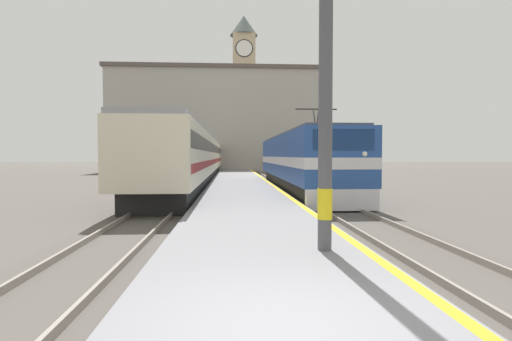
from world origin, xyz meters
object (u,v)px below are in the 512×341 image
Objects in this scene: passenger_train at (201,157)px; locomotive_train at (299,162)px; clock_tower at (244,88)px; catenary_mast at (330,25)px.

locomotive_train is at bearing -63.84° from passenger_train.
locomotive_train is 44.12m from clock_tower.
locomotive_train is 2.20× the size of catenary_mast.
catenary_mast is at bearing -81.26° from passenger_train.
clock_tower is at bearing 80.03° from passenger_train.
passenger_train is 5.75× the size of catenary_mast.
locomotive_train reaches higher than passenger_train.
passenger_train is (-6.94, 14.13, 0.23)m from locomotive_train.
locomotive_train is 16.76m from catenary_mast.
clock_tower reaches higher than passenger_train.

